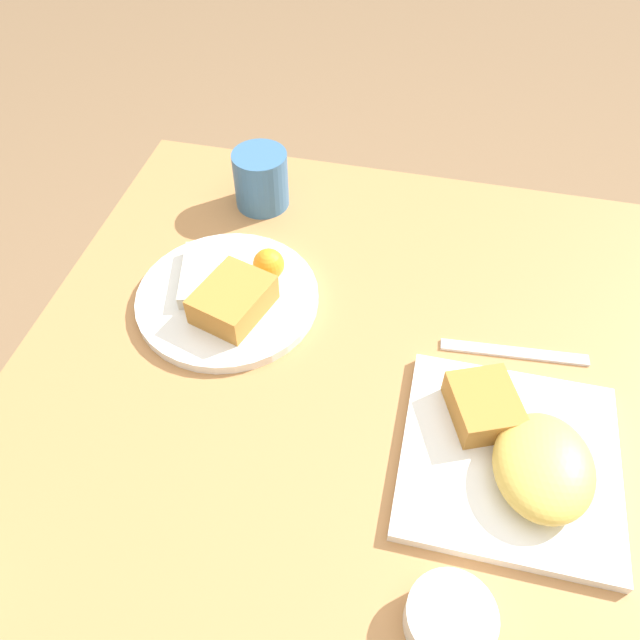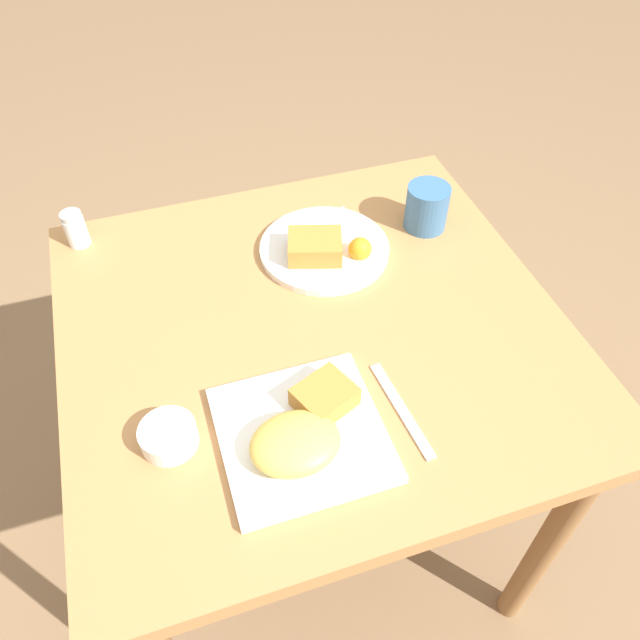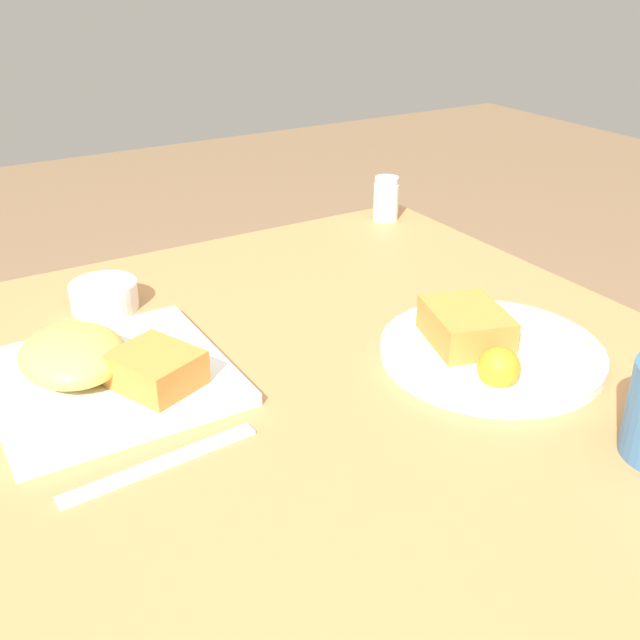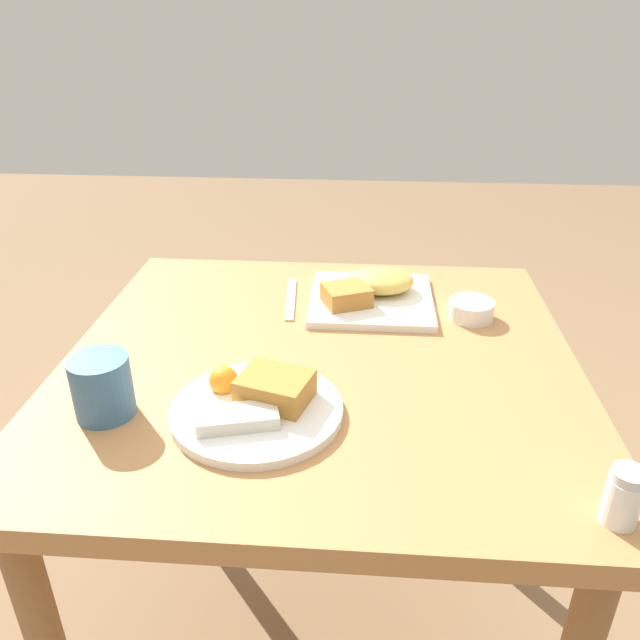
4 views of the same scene
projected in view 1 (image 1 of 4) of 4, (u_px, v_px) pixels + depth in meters
ground_plane at (331, 574)px, 1.34m from camera, size 8.00×8.00×0.00m
dining_table at (337, 412)px, 0.85m from camera, size 0.84×0.82×0.74m
plate_square_near at (518, 454)px, 0.68m from camera, size 0.24×0.24×0.06m
plate_oval_far at (229, 294)px, 0.84m from camera, size 0.25×0.25×0.05m
sauce_ramekin at (450, 619)px, 0.57m from camera, size 0.08×0.08×0.03m
butter_knife at (514, 352)px, 0.79m from camera, size 0.03×0.19×0.00m
coffee_mug at (261, 179)px, 0.96m from camera, size 0.08×0.08×0.09m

